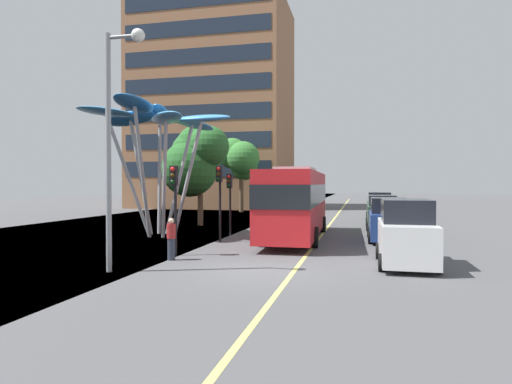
{
  "coord_description": "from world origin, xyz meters",
  "views": [
    {
      "loc": [
        3.35,
        -14.73,
        2.92
      ],
      "look_at": [
        -1.82,
        7.3,
        2.5
      ],
      "focal_mm": 31.48,
      "sensor_mm": 36.0,
      "label": 1
    }
  ],
  "objects_px": {
    "traffic_light_island_mid": "(230,191)",
    "pedestrian": "(171,239)",
    "leaf_sculpture": "(156,125)",
    "car_parked_mid": "(389,221)",
    "car_parked_far": "(382,213)",
    "car_side_street": "(379,207)",
    "traffic_light_kerb_far": "(219,187)",
    "car_parked_near": "(406,235)",
    "traffic_light_kerb_near": "(174,191)",
    "red_bus": "(296,200)",
    "street_lamp": "(116,120)"
  },
  "relations": [
    {
      "from": "traffic_light_island_mid",
      "to": "pedestrian",
      "type": "distance_m",
      "value": 8.56
    },
    {
      "from": "leaf_sculpture",
      "to": "car_parked_mid",
      "type": "relative_size",
      "value": 1.97
    },
    {
      "from": "car_parked_far",
      "to": "car_side_street",
      "type": "relative_size",
      "value": 1.05
    },
    {
      "from": "traffic_light_island_mid",
      "to": "car_parked_mid",
      "type": "height_order",
      "value": "traffic_light_island_mid"
    },
    {
      "from": "traffic_light_kerb_far",
      "to": "car_side_street",
      "type": "height_order",
      "value": "traffic_light_kerb_far"
    },
    {
      "from": "traffic_light_island_mid",
      "to": "car_parked_far",
      "type": "xyz_separation_m",
      "value": [
        8.54,
        5.7,
        -1.48
      ]
    },
    {
      "from": "car_parked_near",
      "to": "car_side_street",
      "type": "bearing_deg",
      "value": 90.37
    },
    {
      "from": "traffic_light_kerb_near",
      "to": "car_parked_mid",
      "type": "distance_m",
      "value": 11.23
    },
    {
      "from": "leaf_sculpture",
      "to": "pedestrian",
      "type": "relative_size",
      "value": 5.48
    },
    {
      "from": "red_bus",
      "to": "car_parked_near",
      "type": "xyz_separation_m",
      "value": [
        4.92,
        -6.85,
        -0.95
      ]
    },
    {
      "from": "red_bus",
      "to": "traffic_light_kerb_near",
      "type": "height_order",
      "value": "red_bus"
    },
    {
      "from": "street_lamp",
      "to": "leaf_sculpture",
      "type": "bearing_deg",
      "value": 108.92
    },
    {
      "from": "red_bus",
      "to": "pedestrian",
      "type": "height_order",
      "value": "red_bus"
    },
    {
      "from": "traffic_light_island_mid",
      "to": "car_parked_near",
      "type": "bearing_deg",
      "value": -40.66
    },
    {
      "from": "car_parked_mid",
      "to": "traffic_light_kerb_near",
      "type": "bearing_deg",
      "value": -141.76
    },
    {
      "from": "traffic_light_kerb_far",
      "to": "car_parked_near",
      "type": "bearing_deg",
      "value": -28.96
    },
    {
      "from": "traffic_light_island_mid",
      "to": "car_side_street",
      "type": "distance_m",
      "value": 15.65
    },
    {
      "from": "traffic_light_kerb_near",
      "to": "car_side_street",
      "type": "height_order",
      "value": "traffic_light_kerb_near"
    },
    {
      "from": "car_parked_near",
      "to": "street_lamp",
      "type": "distance_m",
      "value": 10.74
    },
    {
      "from": "car_parked_near",
      "to": "pedestrian",
      "type": "distance_m",
      "value": 8.67
    },
    {
      "from": "car_parked_mid",
      "to": "car_parked_far",
      "type": "bearing_deg",
      "value": 90.54
    },
    {
      "from": "car_parked_near",
      "to": "street_lamp",
      "type": "xyz_separation_m",
      "value": [
        -9.4,
        -3.44,
        3.9
      ]
    },
    {
      "from": "car_parked_near",
      "to": "car_parked_mid",
      "type": "relative_size",
      "value": 0.94
    },
    {
      "from": "car_side_street",
      "to": "traffic_light_kerb_near",
      "type": "bearing_deg",
      "value": -113.35
    },
    {
      "from": "traffic_light_island_mid",
      "to": "pedestrian",
      "type": "bearing_deg",
      "value": -88.88
    },
    {
      "from": "red_bus",
      "to": "car_parked_near",
      "type": "distance_m",
      "value": 8.48
    },
    {
      "from": "car_parked_near",
      "to": "car_parked_far",
      "type": "distance_m",
      "value": 13.25
    },
    {
      "from": "traffic_light_island_mid",
      "to": "traffic_light_kerb_near",
      "type": "bearing_deg",
      "value": -91.01
    },
    {
      "from": "pedestrian",
      "to": "car_parked_far",
      "type": "bearing_deg",
      "value": 59.24
    },
    {
      "from": "traffic_light_kerb_far",
      "to": "car_side_street",
      "type": "relative_size",
      "value": 0.87
    },
    {
      "from": "traffic_light_kerb_far",
      "to": "street_lamp",
      "type": "height_order",
      "value": "street_lamp"
    },
    {
      "from": "car_parked_near",
      "to": "car_side_street",
      "type": "relative_size",
      "value": 0.96
    },
    {
      "from": "traffic_light_kerb_far",
      "to": "car_parked_far",
      "type": "bearing_deg",
      "value": 46.12
    },
    {
      "from": "car_side_street",
      "to": "pedestrian",
      "type": "height_order",
      "value": "car_side_street"
    },
    {
      "from": "car_parked_mid",
      "to": "car_side_street",
      "type": "bearing_deg",
      "value": 89.78
    },
    {
      "from": "red_bus",
      "to": "car_parked_near",
      "type": "bearing_deg",
      "value": -54.3
    },
    {
      "from": "leaf_sculpture",
      "to": "traffic_light_island_mid",
      "type": "height_order",
      "value": "leaf_sculpture"
    },
    {
      "from": "car_parked_mid",
      "to": "car_side_street",
      "type": "height_order",
      "value": "car_side_street"
    },
    {
      "from": "pedestrian",
      "to": "traffic_light_kerb_far",
      "type": "bearing_deg",
      "value": 88.43
    },
    {
      "from": "traffic_light_kerb_near",
      "to": "street_lamp",
      "type": "bearing_deg",
      "value": -97.64
    },
    {
      "from": "street_lamp",
      "to": "pedestrian",
      "type": "distance_m",
      "value": 5.0
    },
    {
      "from": "traffic_light_kerb_near",
      "to": "car_parked_near",
      "type": "relative_size",
      "value": 0.87
    },
    {
      "from": "street_lamp",
      "to": "car_parked_far",
      "type": "bearing_deg",
      "value": 61.24
    },
    {
      "from": "traffic_light_kerb_far",
      "to": "car_parked_near",
      "type": "distance_m",
      "value": 9.82
    },
    {
      "from": "traffic_light_kerb_near",
      "to": "car_side_street",
      "type": "xyz_separation_m",
      "value": [
        8.79,
        20.35,
        -1.59
      ]
    },
    {
      "from": "traffic_light_kerb_far",
      "to": "car_parked_far",
      "type": "xyz_separation_m",
      "value": [
        8.23,
        8.56,
        -1.72
      ]
    },
    {
      "from": "leaf_sculpture",
      "to": "street_lamp",
      "type": "bearing_deg",
      "value": -71.08
    },
    {
      "from": "leaf_sculpture",
      "to": "car_parked_near",
      "type": "relative_size",
      "value": 2.1
    },
    {
      "from": "red_bus",
      "to": "pedestrian",
      "type": "xyz_separation_m",
      "value": [
        -3.7,
        -7.68,
        -1.25
      ]
    },
    {
      "from": "traffic_light_kerb_far",
      "to": "car_parked_near",
      "type": "xyz_separation_m",
      "value": [
        8.47,
        -4.69,
        -1.65
      ]
    }
  ]
}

